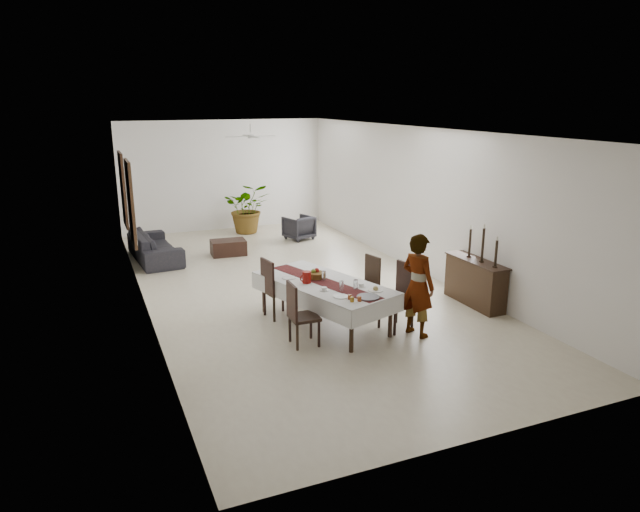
{
  "coord_description": "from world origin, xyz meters",
  "views": [
    {
      "loc": [
        -3.88,
        -10.59,
        3.79
      ],
      "look_at": [
        -0.06,
        -1.48,
        1.05
      ],
      "focal_mm": 32.0,
      "sensor_mm": 36.0,
      "label": 1
    }
  ],
  "objects_px": {
    "red_pitcher": "(307,277)",
    "sideboard_body": "(475,283)",
    "sofa": "(155,246)",
    "dining_table_top": "(324,284)",
    "woman": "(418,285)"
  },
  "relations": [
    {
      "from": "red_pitcher",
      "to": "sideboard_body",
      "type": "distance_m",
      "value": 3.35
    },
    {
      "from": "sofa",
      "to": "dining_table_top",
      "type": "bearing_deg",
      "value": -162.58
    },
    {
      "from": "woman",
      "to": "sideboard_body",
      "type": "relative_size",
      "value": 1.22
    },
    {
      "from": "sideboard_body",
      "to": "woman",
      "type": "bearing_deg",
      "value": -155.37
    },
    {
      "from": "dining_table_top",
      "to": "woman",
      "type": "xyz_separation_m",
      "value": [
        1.23,
        -1.03,
        0.13
      ]
    },
    {
      "from": "red_pitcher",
      "to": "sideboard_body",
      "type": "height_order",
      "value": "red_pitcher"
    },
    {
      "from": "red_pitcher",
      "to": "sideboard_body",
      "type": "relative_size",
      "value": 0.14
    },
    {
      "from": "dining_table_top",
      "to": "sofa",
      "type": "bearing_deg",
      "value": 93.67
    },
    {
      "from": "red_pitcher",
      "to": "woman",
      "type": "distance_m",
      "value": 1.87
    },
    {
      "from": "woman",
      "to": "dining_table_top",
      "type": "bearing_deg",
      "value": 32.4
    },
    {
      "from": "red_pitcher",
      "to": "sideboard_body",
      "type": "xyz_separation_m",
      "value": [
        3.31,
        -0.27,
        -0.44
      ]
    },
    {
      "from": "sofa",
      "to": "woman",
      "type": "bearing_deg",
      "value": -156.61
    },
    {
      "from": "woman",
      "to": "sofa",
      "type": "bearing_deg",
      "value": 10.31
    },
    {
      "from": "sideboard_body",
      "to": "red_pitcher",
      "type": "bearing_deg",
      "value": 175.42
    },
    {
      "from": "sideboard_body",
      "to": "sofa",
      "type": "height_order",
      "value": "sideboard_body"
    }
  ]
}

